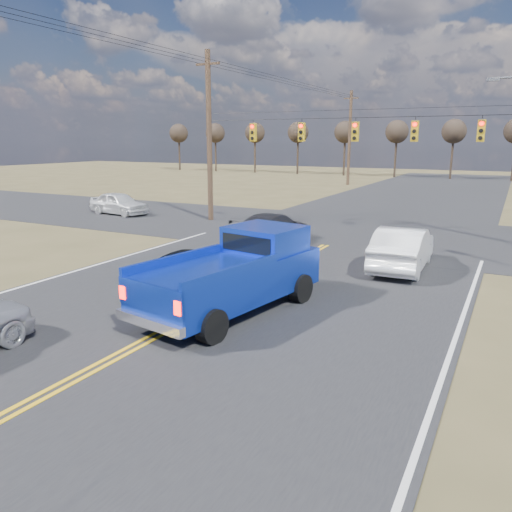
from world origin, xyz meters
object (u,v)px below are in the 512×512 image
at_px(white_car_queue, 402,248).
at_px(cross_car_west, 119,203).
at_px(pickup_truck, 236,274).
at_px(black_suv, 195,266).
at_px(dgrey_car_queue, 272,228).

distance_m(white_car_queue, cross_car_west, 20.73).
xyz_separation_m(pickup_truck, white_car_queue, (3.26, 7.19, -0.30)).
xyz_separation_m(pickup_truck, black_suv, (-2.70, 1.84, -0.53)).
height_order(pickup_truck, cross_car_west, pickup_truck).
bearing_deg(cross_car_west, pickup_truck, -121.40).
distance_m(pickup_truck, white_car_queue, 7.90).
bearing_deg(dgrey_car_queue, pickup_truck, 111.34).
bearing_deg(black_suv, dgrey_car_queue, -78.17).
distance_m(white_car_queue, dgrey_car_queue, 6.88).
relative_size(white_car_queue, dgrey_car_queue, 0.98).
distance_m(pickup_truck, black_suv, 3.31).
height_order(pickup_truck, dgrey_car_queue, pickup_truck).
bearing_deg(white_car_queue, dgrey_car_queue, -19.61).
bearing_deg(cross_car_west, dgrey_car_queue, -99.40).
xyz_separation_m(pickup_truck, cross_car_west, (-16.60, 13.13, -0.38)).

